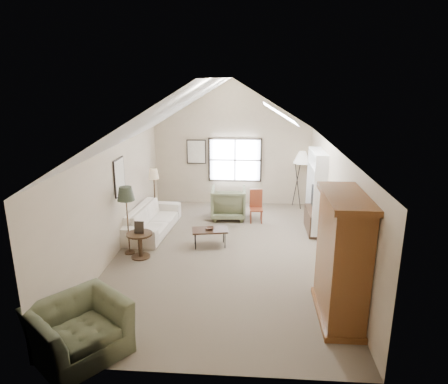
# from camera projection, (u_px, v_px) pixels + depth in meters

# --- Properties ---
(room_shell) EXTENTS (5.01, 8.01, 4.00)m
(room_shell) POSITION_uv_depth(u_px,v_px,m) (223.00, 116.00, 8.54)
(room_shell) COLOR #746652
(room_shell) RESTS_ON ground
(window) EXTENTS (1.72, 0.08, 1.42)m
(window) POSITION_uv_depth(u_px,v_px,m) (235.00, 160.00, 12.82)
(window) COLOR black
(window) RESTS_ON room_shell
(skylight) EXTENTS (0.80, 1.20, 0.52)m
(skylight) POSITION_uv_depth(u_px,v_px,m) (281.00, 112.00, 9.31)
(skylight) COLOR white
(skylight) RESTS_ON room_shell
(wall_art) EXTENTS (1.97, 3.71, 0.88)m
(wall_art) POSITION_uv_depth(u_px,v_px,m) (160.00, 164.00, 10.94)
(wall_art) COLOR black
(wall_art) RESTS_ON room_shell
(armoire) EXTENTS (0.60, 1.50, 2.20)m
(armoire) POSITION_uv_depth(u_px,v_px,m) (342.00, 258.00, 6.68)
(armoire) COLOR brown
(armoire) RESTS_ON ground
(tv_alcove) EXTENTS (0.32, 1.30, 2.10)m
(tv_alcove) POSITION_uv_depth(u_px,v_px,m) (316.00, 190.00, 10.48)
(tv_alcove) COLOR white
(tv_alcove) RESTS_ON ground
(media_console) EXTENTS (0.34, 1.18, 0.60)m
(media_console) POSITION_uv_depth(u_px,v_px,m) (313.00, 221.00, 10.72)
(media_console) COLOR #382316
(media_console) RESTS_ON ground
(tv_panel) EXTENTS (0.05, 0.90, 0.55)m
(tv_panel) POSITION_uv_depth(u_px,v_px,m) (315.00, 199.00, 10.55)
(tv_panel) COLOR black
(tv_panel) RESTS_ON media_console
(sofa) EXTENTS (1.13, 2.45, 0.70)m
(sofa) POSITION_uv_depth(u_px,v_px,m) (153.00, 219.00, 10.68)
(sofa) COLOR beige
(sofa) RESTS_ON ground
(armchair_near) EXTENTS (1.69, 1.71, 0.84)m
(armchair_near) POSITION_uv_depth(u_px,v_px,m) (79.00, 330.00, 5.90)
(armchair_near) COLOR #5E6244
(armchair_near) RESTS_ON ground
(armchair_far) EXTENTS (1.03, 1.06, 0.93)m
(armchair_far) POSITION_uv_depth(u_px,v_px,m) (228.00, 203.00, 11.71)
(armchair_far) COLOR #6C6E4D
(armchair_far) RESTS_ON ground
(coffee_table) EXTENTS (0.93, 0.62, 0.44)m
(coffee_table) POSITION_uv_depth(u_px,v_px,m) (210.00, 238.00, 9.79)
(coffee_table) COLOR #331B15
(coffee_table) RESTS_ON ground
(bowl) EXTENTS (0.24, 0.24, 0.05)m
(bowl) POSITION_uv_depth(u_px,v_px,m) (210.00, 228.00, 9.72)
(bowl) COLOR #3A2517
(bowl) RESTS_ON coffee_table
(side_table) EXTENTS (0.65, 0.65, 0.60)m
(side_table) POSITION_uv_depth(u_px,v_px,m) (140.00, 245.00, 9.16)
(side_table) COLOR #3B2B18
(side_table) RESTS_ON ground
(side_chair) EXTENTS (0.38, 0.38, 0.94)m
(side_chair) POSITION_uv_depth(u_px,v_px,m) (256.00, 206.00, 11.35)
(side_chair) COLOR brown
(side_chair) RESTS_ON ground
(tripod_lamp) EXTENTS (0.65, 0.65, 1.84)m
(tripod_lamp) POSITION_uv_depth(u_px,v_px,m) (301.00, 179.00, 12.57)
(tripod_lamp) COLOR white
(tripod_lamp) RESTS_ON ground
(dark_lamp) EXTENTS (0.43, 0.43, 1.66)m
(dark_lamp) POSITION_uv_depth(u_px,v_px,m) (128.00, 220.00, 9.22)
(dark_lamp) COLOR #262C1F
(dark_lamp) RESTS_ON ground
(tan_lamp) EXTENTS (0.32, 0.32, 1.49)m
(tan_lamp) POSITION_uv_depth(u_px,v_px,m) (155.00, 192.00, 11.74)
(tan_lamp) COLOR tan
(tan_lamp) RESTS_ON ground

